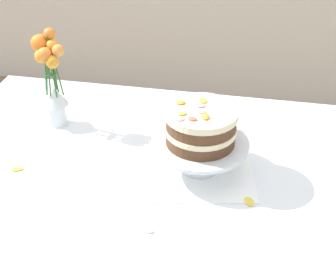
{
  "coord_description": "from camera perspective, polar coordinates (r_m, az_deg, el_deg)",
  "views": [
    {
      "loc": [
        0.3,
        -1.23,
        1.67
      ],
      "look_at": [
        0.06,
        0.0,
        0.86
      ],
      "focal_mm": 54.77,
      "sensor_mm": 36.0,
      "label": 1
    }
  ],
  "objects": [
    {
      "name": "loose_petal_2",
      "position": [
        1.35,
        -2.29,
        -10.55
      ],
      "size": [
        0.04,
        0.03,
        0.0
      ],
      "primitive_type": "ellipsoid",
      "rotation": [
        0.0,
        0.0,
        5.89
      ],
      "color": "pink",
      "rests_on": "dining_table"
    },
    {
      "name": "dining_table",
      "position": [
        1.61,
        -2.41,
        -6.6
      ],
      "size": [
        1.4,
        1.0,
        0.74
      ],
      "color": "white",
      "rests_on": "ground"
    },
    {
      "name": "flower_vase",
      "position": [
        1.74,
        -12.82,
        5.82
      ],
      "size": [
        0.12,
        0.09,
        0.34
      ],
      "color": "silver",
      "rests_on": "dining_table"
    },
    {
      "name": "linen_napkin",
      "position": [
        1.56,
        3.48,
        -3.85
      ],
      "size": [
        0.37,
        0.37,
        0.0
      ],
      "primitive_type": "cube",
      "rotation": [
        0.0,
        0.0,
        0.19
      ],
      "color": "white",
      "rests_on": "dining_table"
    },
    {
      "name": "layer_cake",
      "position": [
        1.47,
        3.67,
        0.96
      ],
      "size": [
        0.21,
        0.21,
        0.12
      ],
      "color": "brown",
      "rests_on": "cake_stand"
    },
    {
      "name": "cake_stand",
      "position": [
        1.51,
        3.58,
        -1.37
      ],
      "size": [
        0.29,
        0.29,
        0.1
      ],
      "color": "silver",
      "rests_on": "linen_napkin"
    },
    {
      "name": "loose_petal_1",
      "position": [
        1.62,
        -16.43,
        -3.71
      ],
      "size": [
        0.04,
        0.03,
        0.01
      ],
      "primitive_type": "ellipsoid",
      "rotation": [
        0.0,
        0.0,
        3.46
      ],
      "color": "yellow",
      "rests_on": "dining_table"
    },
    {
      "name": "loose_petal_0",
      "position": [
        1.45,
        9.01,
        -7.37
      ],
      "size": [
        0.04,
        0.05,
        0.01
      ],
      "primitive_type": "ellipsoid",
      "rotation": [
        0.0,
        0.0,
        5.19
      ],
      "color": "yellow",
      "rests_on": "dining_table"
    }
  ]
}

